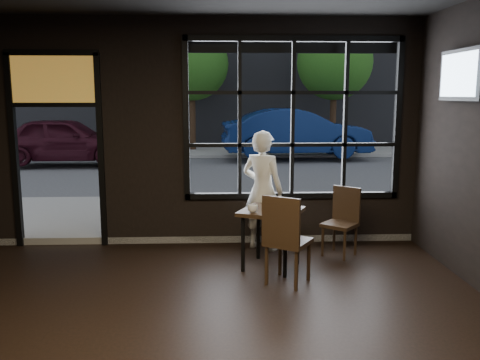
{
  "coord_description": "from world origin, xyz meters",
  "views": [
    {
      "loc": [
        0.15,
        -3.67,
        2.14
      ],
      "look_at": [
        0.4,
        2.2,
        1.15
      ],
      "focal_mm": 38.0,
      "sensor_mm": 36.0,
      "label": 1
    }
  ],
  "objects_px": {
    "man": "(262,190)",
    "navy_car": "(296,133)",
    "chair_near": "(288,239)",
    "cafe_table": "(271,238)"
  },
  "relations": [
    {
      "from": "man",
      "to": "navy_car",
      "type": "bearing_deg",
      "value": -68.78
    },
    {
      "from": "man",
      "to": "navy_car",
      "type": "distance_m",
      "value": 9.88
    },
    {
      "from": "navy_car",
      "to": "chair_near",
      "type": "bearing_deg",
      "value": 166.98
    },
    {
      "from": "cafe_table",
      "to": "chair_near",
      "type": "xyz_separation_m",
      "value": [
        0.14,
        -0.52,
        0.15
      ]
    },
    {
      "from": "cafe_table",
      "to": "man",
      "type": "relative_size",
      "value": 0.45
    },
    {
      "from": "cafe_table",
      "to": "man",
      "type": "distance_m",
      "value": 0.92
    },
    {
      "from": "cafe_table",
      "to": "man",
      "type": "xyz_separation_m",
      "value": [
        -0.04,
        0.79,
        0.46
      ]
    },
    {
      "from": "chair_near",
      "to": "man",
      "type": "distance_m",
      "value": 1.36
    },
    {
      "from": "chair_near",
      "to": "man",
      "type": "bearing_deg",
      "value": -50.23
    },
    {
      "from": "chair_near",
      "to": "navy_car",
      "type": "relative_size",
      "value": 0.22
    }
  ]
}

